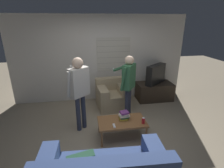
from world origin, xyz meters
TOP-DOWN VIEW (x-y plane):
  - ground_plane at (0.00, 0.00)m, footprint 16.00×16.00m
  - wall_back at (0.01, 2.03)m, footprint 5.20×0.08m
  - armchair_beige at (0.26, 1.40)m, footprint 0.91×0.87m
  - coffee_table at (0.21, -0.07)m, footprint 1.00×0.57m
  - tv_stand at (1.64, 1.64)m, footprint 1.09×0.59m
  - tv at (1.64, 1.64)m, footprint 0.76×0.64m
  - person_left_standing at (-0.64, 0.41)m, footprint 0.52×0.84m
  - person_right_standing at (0.54, 0.73)m, footprint 0.52×0.75m
  - book_stack at (0.27, -0.01)m, footprint 0.23×0.20m
  - soda_can at (0.62, -0.23)m, footprint 0.07×0.07m
  - spare_remote at (0.02, -0.23)m, footprint 0.04×0.13m

SIDE VIEW (x-z plane):
  - ground_plane at x=0.00m, z-range 0.00..0.00m
  - tv_stand at x=1.64m, z-range 0.00..0.54m
  - armchair_beige at x=0.26m, z-range -0.07..0.73m
  - coffee_table at x=0.21m, z-range 0.16..0.56m
  - spare_remote at x=0.02m, z-range 0.40..0.42m
  - soda_can at x=0.62m, z-range 0.40..0.52m
  - book_stack at x=0.27m, z-range 0.40..0.57m
  - tv at x=1.64m, z-range 0.54..1.13m
  - person_right_standing at x=0.54m, z-range 0.21..1.82m
  - person_left_standing at x=-0.64m, z-range 0.23..1.91m
  - wall_back at x=0.01m, z-range 0.00..2.55m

